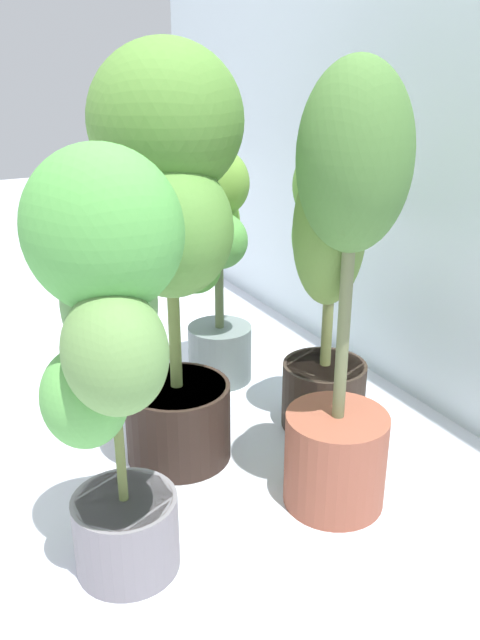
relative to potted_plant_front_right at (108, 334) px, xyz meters
The scene contains 7 objects.
ground_plane 0.57m from the potted_plant_front_right, 166.09° to the left, with size 8.00×8.00×0.00m, color silver.
mylar_back_wall 1.12m from the potted_plant_front_right, 108.42° to the left, with size 3.20×0.01×2.00m, color silver.
potted_plant_front_right is the anchor object (origin of this frame).
potted_plant_back_right 0.46m from the potted_plant_front_right, 89.60° to the left, with size 0.34×0.29×0.90m.
potted_plant_back_center 0.68m from the potted_plant_front_right, 112.90° to the left, with size 0.28×0.24×0.73m.
potted_plant_back_left 0.79m from the potted_plant_front_right, 141.26° to the left, with size 0.33×0.28×0.67m.
potted_plant_center 0.38m from the potted_plant_front_right, 141.25° to the left, with size 0.38×0.37×0.93m.
Camera 1 is at (1.27, -0.35, 0.90)m, focal length 36.88 mm.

